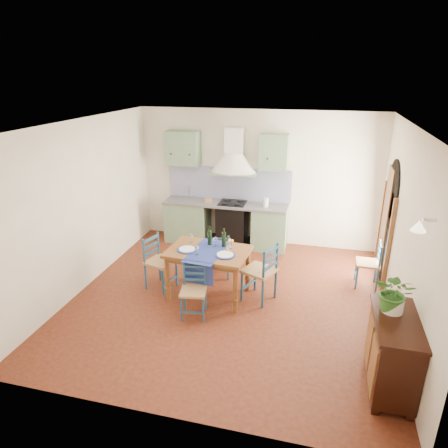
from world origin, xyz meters
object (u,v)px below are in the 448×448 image
(dining_table, at_px, (208,256))
(chair_near, at_px, (194,291))
(potted_plant, at_px, (395,293))
(sideboard, at_px, (392,351))

(dining_table, distance_m, chair_near, 0.68)
(potted_plant, bearing_deg, sideboard, -73.81)
(potted_plant, bearing_deg, dining_table, 152.85)
(sideboard, distance_m, potted_plant, 0.69)
(sideboard, bearing_deg, dining_table, 150.47)
(chair_near, distance_m, sideboard, 2.81)
(chair_near, bearing_deg, dining_table, 84.52)
(chair_near, distance_m, potted_plant, 2.82)
(dining_table, distance_m, potted_plant, 2.92)
(chair_near, bearing_deg, sideboard, -18.06)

